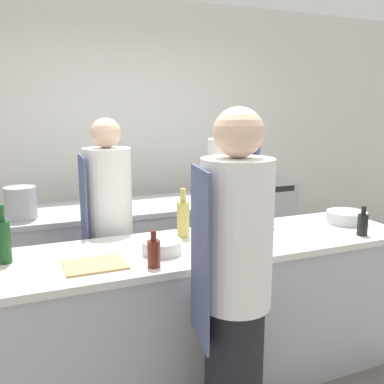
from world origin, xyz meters
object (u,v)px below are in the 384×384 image
chef_at_pass_far (109,237)px  bottle_vinegar (270,217)px  chef_at_stove (230,218)px  bowl_prep_small (162,247)px  chef_at_prep_near (235,289)px  bowl_mixing_large (347,217)px  bottle_cooking_oil (363,224)px  bottle_sauce (183,218)px  oven_range (252,222)px  bottle_olive_oil (4,240)px  cup (212,242)px  bottle_wine (154,252)px  stockpot (21,203)px

chef_at_pass_far → bottle_vinegar: bearing=-113.1°
chef_at_stove → bowl_prep_small: (-0.83, -0.76, 0.10)m
chef_at_prep_near → bowl_mixing_large: (1.24, 0.63, 0.08)m
bottle_cooking_oil → bottle_sauce: bearing=159.1°
bottle_vinegar → bottle_sauce: bearing=176.2°
oven_range → bottle_cooking_oil: (-0.38, -2.01, 0.53)m
chef_at_pass_far → oven_range: bearing=-56.3°
bowl_prep_small → chef_at_prep_near: bearing=-70.4°
chef_at_pass_far → bottle_olive_oil: bearing=127.8°
chef_at_prep_near → bottle_sauce: 0.79m
chef_at_prep_near → bottle_olive_oil: size_ratio=5.46×
bottle_cooking_oil → cup: 1.02m
oven_range → bottle_cooking_oil: bearing=-100.8°
chef_at_pass_far → bowl_mixing_large: chef_at_pass_far is taller
chef_at_stove → bowl_mixing_large: bearing=54.6°
bottle_sauce → bottle_cooking_oil: bearing=-20.9°
chef_at_prep_near → chef_at_stove: 1.43m
bowl_prep_small → bottle_wine: bearing=-119.9°
chef_at_prep_near → chef_at_pass_far: bearing=26.3°
oven_range → bowl_prep_small: size_ratio=4.02×
bottle_wine → chef_at_pass_far: bearing=93.9°
chef_at_stove → stockpot: 1.60m
oven_range → bowl_prep_small: (-1.69, -1.84, 0.49)m
oven_range → cup: 2.39m
bottle_wine → cup: size_ratio=2.12×
chef_at_prep_near → cup: size_ratio=18.78×
oven_range → chef_at_prep_near: chef_at_prep_near is taller
bottle_vinegar → bottle_wine: bottle_wine is taller
chef_at_prep_near → bottle_cooking_oil: size_ratio=9.03×
chef_at_stove → chef_at_pass_far: bearing=-72.6°
oven_range → chef_at_stove: chef_at_stove is taller
bottle_olive_oil → stockpot: 0.96m
chef_at_pass_far → bottle_cooking_oil: 1.69m
bottle_wine → oven_range: bearing=48.5°
chef_at_stove → bowl_prep_small: 1.13m
bottle_wine → bowl_mixing_large: (1.53, 0.29, -0.04)m
chef_at_stove → cup: size_ratio=18.42×
chef_at_stove → chef_at_pass_far: 1.00m
bottle_sauce → bowl_prep_small: size_ratio=1.39×
oven_range → bottle_olive_oil: (-2.51, -1.67, 0.57)m
chef_at_stove → bottle_wine: chef_at_stove is taller
chef_at_pass_far → chef_at_stove: bearing=-83.2°
bottle_olive_oil → bottle_vinegar: bottle_olive_oil is taller
bottle_cooking_oil → cup: bottle_cooking_oil is taller
bottle_olive_oil → bottle_cooking_oil: bottle_olive_oil is taller
stockpot → bowl_prep_small: bearing=-57.9°
bowl_mixing_large → bowl_prep_small: bowl_mixing_large is taller
bowl_mixing_large → chef_at_pass_far: bearing=160.8°
chef_at_stove → bottle_sauce: chef_at_stove is taller
bottle_wine → chef_at_prep_near: bearing=-49.2°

